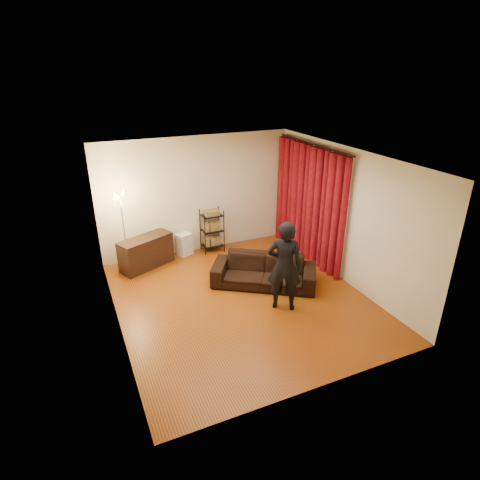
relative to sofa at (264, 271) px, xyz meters
name	(u,v)px	position (x,y,z in m)	size (l,w,h in m)	color
floor	(242,299)	(-0.64, -0.34, -0.30)	(5.00, 5.00, 0.00)	#89480D
ceiling	(242,158)	(-0.64, -0.34, 2.40)	(5.00, 5.00, 0.00)	white
wall_back	(197,195)	(-0.64, 2.16, 1.05)	(5.00, 5.00, 0.00)	beige
wall_front	(324,306)	(-0.64, -2.84, 1.05)	(5.00, 5.00, 0.00)	beige
wall_left	(111,257)	(-2.89, -0.34, 1.05)	(5.00, 5.00, 0.00)	beige
wall_right	(345,216)	(1.61, -0.34, 1.05)	(5.00, 5.00, 0.00)	beige
curtain_rod	(314,144)	(1.51, 0.79, 2.28)	(0.04, 0.04, 2.65)	black
curtain	(309,204)	(1.49, 0.79, 0.98)	(0.22, 2.65, 2.55)	maroon
sofa	(264,271)	(0.00, 0.00, 0.00)	(2.05, 0.80, 0.60)	black
person	(284,266)	(-0.06, -0.88, 0.55)	(0.62, 0.41, 1.70)	black
media_cabinet	(146,252)	(-1.99, 1.75, 0.05)	(1.18, 0.44, 0.69)	black
storage_boxes	(185,244)	(-1.05, 1.97, -0.03)	(0.32, 0.26, 0.53)	silver
wire_shelf	(212,230)	(-0.38, 1.94, 0.22)	(0.47, 0.33, 1.04)	black
floor_lamp	(124,234)	(-2.42, 1.58, 0.61)	(0.33, 0.33, 1.83)	silver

